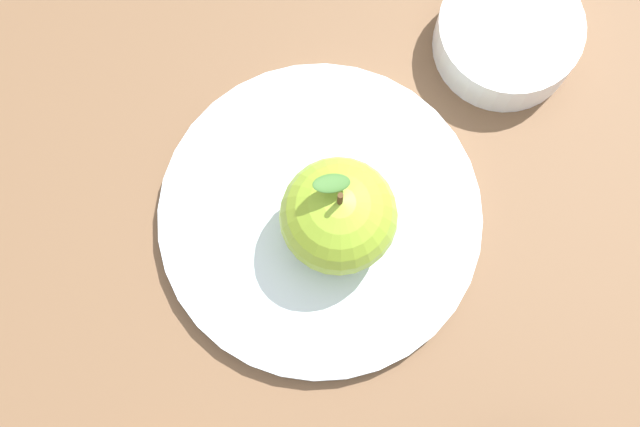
% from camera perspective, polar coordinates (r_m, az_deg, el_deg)
% --- Properties ---
extents(ground_plane, '(2.40, 2.40, 0.00)m').
position_cam_1_polar(ground_plane, '(0.61, -1.29, -3.57)').
color(ground_plane, brown).
extents(dinner_plate, '(0.23, 0.23, 0.01)m').
position_cam_1_polar(dinner_plate, '(0.60, -0.00, -0.25)').
color(dinner_plate, silver).
rests_on(dinner_plate, ground_plane).
extents(apple, '(0.08, 0.08, 0.09)m').
position_cam_1_polar(apple, '(0.56, 1.24, -0.18)').
color(apple, '#8CB22D').
rests_on(apple, dinner_plate).
extents(side_bowl, '(0.10, 0.10, 0.04)m').
position_cam_1_polar(side_bowl, '(0.65, 12.42, 11.62)').
color(side_bowl, white).
rests_on(side_bowl, ground_plane).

